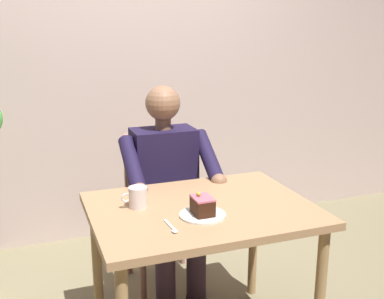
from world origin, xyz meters
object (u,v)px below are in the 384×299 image
at_px(coffee_cup, 138,197).
at_px(cake_slice, 202,205).
at_px(dining_table, 202,224).
at_px(dessert_spoon, 172,228).
at_px(seated_person, 168,189).
at_px(chair, 160,201).

bearing_deg(coffee_cup, cake_slice, 140.66).
height_order(dining_table, dessert_spoon, dessert_spoon).
xyz_separation_m(coffee_cup, dessert_spoon, (-0.08, 0.28, -0.05)).
bearing_deg(cake_slice, dining_table, -109.88).
xyz_separation_m(seated_person, cake_slice, (0.04, 0.63, 0.14)).
xyz_separation_m(dining_table, dessert_spoon, (0.21, 0.19, 0.10)).
height_order(chair, dessert_spoon, chair).
bearing_deg(coffee_cup, dining_table, 161.88).
height_order(dining_table, cake_slice, cake_slice).
bearing_deg(dessert_spoon, chair, -102.95).
bearing_deg(seated_person, dining_table, 90.00).
distance_m(dining_table, coffee_cup, 0.33).
bearing_deg(dessert_spoon, dining_table, -137.17).
distance_m(chair, seated_person, 0.22).
height_order(dining_table, coffee_cup, coffee_cup).
relative_size(coffee_cup, dessert_spoon, 0.85).
relative_size(chair, dessert_spoon, 6.41).
xyz_separation_m(seated_person, dessert_spoon, (0.21, 0.72, 0.10)).
xyz_separation_m(chair, dessert_spoon, (0.21, 0.89, 0.23)).
relative_size(seated_person, cake_slice, 11.02).
distance_m(chair, cake_slice, 0.86).
height_order(cake_slice, coffee_cup, cake_slice).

